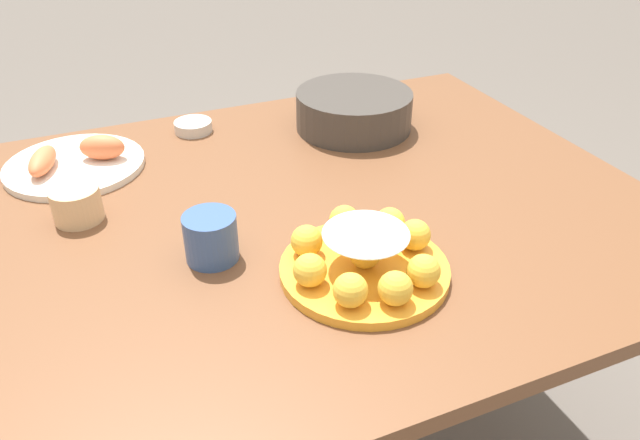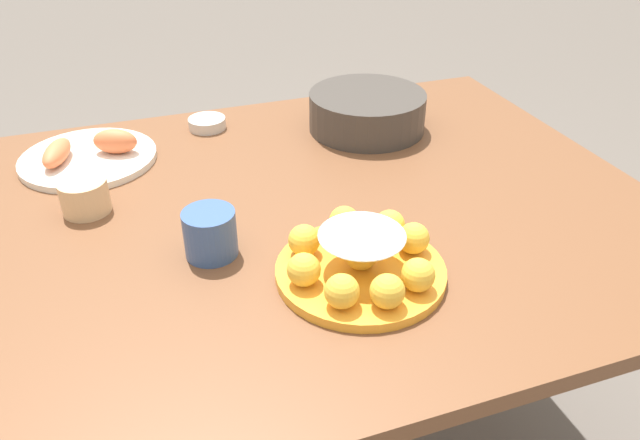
# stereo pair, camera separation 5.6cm
# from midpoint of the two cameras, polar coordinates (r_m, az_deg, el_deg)

# --- Properties ---
(dining_table) EXTENTS (1.37, 1.02, 0.70)m
(dining_table) POSITION_cam_midpoint_polar(r_m,az_deg,el_deg) (1.18, -1.68, -2.40)
(dining_table) COLOR brown
(dining_table) RESTS_ON ground_plane
(cake_plate) EXTENTS (0.27, 0.27, 0.08)m
(cake_plate) POSITION_cam_midpoint_polar(r_m,az_deg,el_deg) (0.96, 5.51, -3.67)
(cake_plate) COLOR gold
(cake_plate) RESTS_ON dining_table
(serving_bowl) EXTENTS (0.26, 0.26, 0.09)m
(serving_bowl) POSITION_cam_midpoint_polar(r_m,az_deg,el_deg) (1.44, 5.47, 9.96)
(serving_bowl) COLOR #3D3833
(serving_bowl) RESTS_ON dining_table
(sauce_bowl) EXTENTS (0.08, 0.08, 0.02)m
(sauce_bowl) POSITION_cam_midpoint_polar(r_m,az_deg,el_deg) (1.47, -9.20, 8.75)
(sauce_bowl) COLOR beige
(sauce_bowl) RESTS_ON dining_table
(seafood_platter) EXTENTS (0.28, 0.28, 0.07)m
(seafood_platter) POSITION_cam_midpoint_polar(r_m,az_deg,el_deg) (1.37, -19.32, 5.61)
(seafood_platter) COLOR silver
(seafood_platter) RESTS_ON dining_table
(cup_near) EXTENTS (0.09, 0.09, 0.08)m
(cup_near) POSITION_cam_midpoint_polar(r_m,az_deg,el_deg) (1.01, -8.45, -1.25)
(cup_near) COLOR #38568E
(cup_near) RESTS_ON dining_table
(cup_far) EXTENTS (0.09, 0.09, 0.06)m
(cup_far) POSITION_cam_midpoint_polar(r_m,az_deg,el_deg) (1.18, -19.46, 2.04)
(cup_far) COLOR #DBB27F
(cup_far) RESTS_ON dining_table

